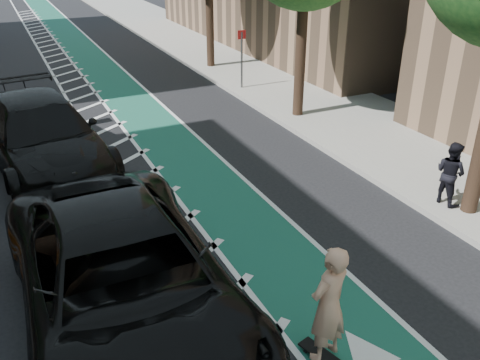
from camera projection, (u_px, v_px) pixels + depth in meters
ground at (145, 326)px, 8.62m from camera, size 120.00×120.00×0.00m
bike_lane at (149, 121)px, 17.87m from camera, size 2.00×90.00×0.01m
buffer_strip at (106, 128)px, 17.29m from camera, size 1.40×90.00×0.01m
sidewalk_right at (306, 96)px, 20.35m from camera, size 5.00×90.00×0.15m
curb_right at (251, 104)px, 19.40m from camera, size 0.12×90.00×0.16m
sign_post at (242, 58)px, 20.67m from camera, size 0.35×0.08×2.47m
skateboard at (324, 356)px, 7.90m from camera, size 0.47×0.90×0.12m
skateboarder at (329, 305)px, 7.45m from camera, size 0.82×0.65×1.98m
suv_near at (125, 282)px, 8.15m from camera, size 3.23×7.01×1.95m
suv_far at (42, 135)px, 13.99m from camera, size 3.57×7.00×1.95m
pedestrian at (450, 173)px, 11.92m from camera, size 0.65×0.80×1.55m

